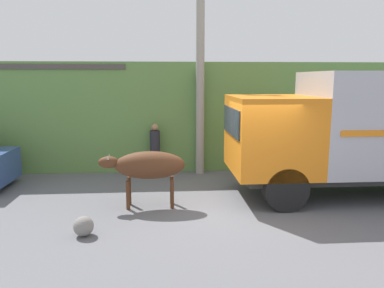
{
  "coord_description": "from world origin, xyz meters",
  "views": [
    {
      "loc": [
        -1.8,
        -8.41,
        3.06
      ],
      "look_at": [
        -1.13,
        0.58,
        1.48
      ],
      "focal_mm": 35.0,
      "sensor_mm": 36.0,
      "label": 1
    }
  ],
  "objects_px": {
    "cargo_truck": "(367,128)",
    "utility_pole": "(200,65)",
    "roadside_rock": "(84,226)",
    "brown_cow": "(148,166)",
    "pedestrian_on_hill": "(155,147)"
  },
  "relations": [
    {
      "from": "utility_pole",
      "to": "roadside_rock",
      "type": "height_order",
      "value": "utility_pole"
    },
    {
      "from": "brown_cow",
      "to": "pedestrian_on_hill",
      "type": "height_order",
      "value": "pedestrian_on_hill"
    },
    {
      "from": "cargo_truck",
      "to": "utility_pole",
      "type": "xyz_separation_m",
      "value": [
        -4.08,
        2.66,
        1.69
      ]
    },
    {
      "from": "pedestrian_on_hill",
      "to": "roadside_rock",
      "type": "bearing_deg",
      "value": 79.26
    },
    {
      "from": "pedestrian_on_hill",
      "to": "roadside_rock",
      "type": "relative_size",
      "value": 4.15
    },
    {
      "from": "cargo_truck",
      "to": "roadside_rock",
      "type": "bearing_deg",
      "value": -162.18
    },
    {
      "from": "brown_cow",
      "to": "roadside_rock",
      "type": "relative_size",
      "value": 5.17
    },
    {
      "from": "brown_cow",
      "to": "utility_pole",
      "type": "xyz_separation_m",
      "value": [
        1.55,
        3.15,
        2.46
      ]
    },
    {
      "from": "brown_cow",
      "to": "utility_pole",
      "type": "height_order",
      "value": "utility_pole"
    },
    {
      "from": "cargo_truck",
      "to": "brown_cow",
      "type": "height_order",
      "value": "cargo_truck"
    },
    {
      "from": "cargo_truck",
      "to": "roadside_rock",
      "type": "relative_size",
      "value": 17.05
    },
    {
      "from": "brown_cow",
      "to": "roadside_rock",
      "type": "height_order",
      "value": "brown_cow"
    },
    {
      "from": "cargo_truck",
      "to": "roadside_rock",
      "type": "xyz_separation_m",
      "value": [
        -6.83,
        -2.12,
        -1.59
      ]
    },
    {
      "from": "brown_cow",
      "to": "roadside_rock",
      "type": "bearing_deg",
      "value": -122.05
    },
    {
      "from": "cargo_truck",
      "to": "utility_pole",
      "type": "distance_m",
      "value": 5.15
    }
  ]
}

